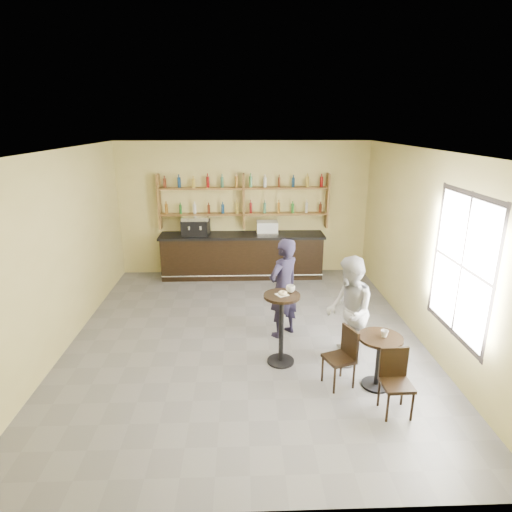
{
  "coord_description": "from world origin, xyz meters",
  "views": [
    {
      "loc": [
        -0.07,
        -6.71,
        3.62
      ],
      "look_at": [
        0.2,
        0.8,
        1.25
      ],
      "focal_mm": 30.0,
      "sensor_mm": 36.0,
      "label": 1
    }
  ],
  "objects_px": {
    "cafe_table": "(378,362)",
    "patron_second": "(349,311)",
    "espresso_machine": "(196,225)",
    "chair_west": "(339,358)",
    "pastry_case": "(267,228)",
    "chair_south": "(397,384)",
    "pedestal_table": "(281,329)",
    "man_main": "(283,288)",
    "bar_counter": "(242,255)"
  },
  "relations": [
    {
      "from": "cafe_table",
      "to": "patron_second",
      "type": "xyz_separation_m",
      "value": [
        -0.28,
        0.68,
        0.47
      ]
    },
    {
      "from": "espresso_machine",
      "to": "cafe_table",
      "type": "bearing_deg",
      "value": -49.55
    },
    {
      "from": "chair_west",
      "to": "pastry_case",
      "type": "bearing_deg",
      "value": 168.61
    },
    {
      "from": "cafe_table",
      "to": "patron_second",
      "type": "distance_m",
      "value": 0.87
    },
    {
      "from": "pastry_case",
      "to": "chair_south",
      "type": "relative_size",
      "value": 0.59
    },
    {
      "from": "pastry_case",
      "to": "chair_west",
      "type": "distance_m",
      "value": 4.71
    },
    {
      "from": "chair_west",
      "to": "chair_south",
      "type": "height_order",
      "value": "chair_west"
    },
    {
      "from": "cafe_table",
      "to": "chair_west",
      "type": "relative_size",
      "value": 0.9
    },
    {
      "from": "espresso_machine",
      "to": "pedestal_table",
      "type": "distance_m",
      "value": 4.35
    },
    {
      "from": "pastry_case",
      "to": "chair_south",
      "type": "xyz_separation_m",
      "value": [
        1.34,
        -5.24,
        -0.78
      ]
    },
    {
      "from": "man_main",
      "to": "pedestal_table",
      "type": "bearing_deg",
      "value": 42.0
    },
    {
      "from": "espresso_machine",
      "to": "cafe_table",
      "type": "xyz_separation_m",
      "value": [
        2.98,
        -4.64,
        -0.89
      ]
    },
    {
      "from": "bar_counter",
      "to": "man_main",
      "type": "relative_size",
      "value": 2.21
    },
    {
      "from": "cafe_table",
      "to": "patron_second",
      "type": "height_order",
      "value": "patron_second"
    },
    {
      "from": "man_main",
      "to": "cafe_table",
      "type": "bearing_deg",
      "value": 85.99
    },
    {
      "from": "bar_counter",
      "to": "espresso_machine",
      "type": "xyz_separation_m",
      "value": [
        -1.09,
        0.0,
        0.75
      ]
    },
    {
      "from": "espresso_machine",
      "to": "cafe_table",
      "type": "height_order",
      "value": "espresso_machine"
    },
    {
      "from": "chair_west",
      "to": "patron_second",
      "type": "distance_m",
      "value": 0.81
    },
    {
      "from": "espresso_machine",
      "to": "pedestal_table",
      "type": "bearing_deg",
      "value": -59.38
    },
    {
      "from": "cafe_table",
      "to": "chair_south",
      "type": "relative_size",
      "value": 0.91
    },
    {
      "from": "chair_south",
      "to": "patron_second",
      "type": "bearing_deg",
      "value": 102.76
    },
    {
      "from": "chair_west",
      "to": "chair_south",
      "type": "distance_m",
      "value": 0.88
    },
    {
      "from": "pastry_case",
      "to": "patron_second",
      "type": "relative_size",
      "value": 0.3
    },
    {
      "from": "pastry_case",
      "to": "man_main",
      "type": "xyz_separation_m",
      "value": [
        0.1,
        -3.04,
        -0.33
      ]
    },
    {
      "from": "bar_counter",
      "to": "chair_west",
      "type": "distance_m",
      "value": 4.78
    },
    {
      "from": "pastry_case",
      "to": "pedestal_table",
      "type": "xyz_separation_m",
      "value": [
        -0.02,
        -3.95,
        -0.64
      ]
    },
    {
      "from": "bar_counter",
      "to": "pastry_case",
      "type": "relative_size",
      "value": 7.63
    },
    {
      "from": "pastry_case",
      "to": "pedestal_table",
      "type": "relative_size",
      "value": 0.45
    },
    {
      "from": "bar_counter",
      "to": "pastry_case",
      "type": "height_order",
      "value": "pastry_case"
    },
    {
      "from": "man_main",
      "to": "patron_second",
      "type": "xyz_separation_m",
      "value": [
        0.91,
        -0.92,
        -0.02
      ]
    },
    {
      "from": "bar_counter",
      "to": "pastry_case",
      "type": "xyz_separation_m",
      "value": [
        0.6,
        0.0,
        0.68
      ]
    },
    {
      "from": "bar_counter",
      "to": "chair_west",
      "type": "bearing_deg",
      "value": -73.68
    },
    {
      "from": "man_main",
      "to": "chair_south",
      "type": "xyz_separation_m",
      "value": [
        1.24,
        -2.2,
        -0.45
      ]
    },
    {
      "from": "chair_west",
      "to": "patron_second",
      "type": "relative_size",
      "value": 0.5
    },
    {
      "from": "cafe_table",
      "to": "chair_west",
      "type": "height_order",
      "value": "chair_west"
    },
    {
      "from": "bar_counter",
      "to": "man_main",
      "type": "bearing_deg",
      "value": -77.06
    },
    {
      "from": "bar_counter",
      "to": "chair_west",
      "type": "height_order",
      "value": "bar_counter"
    },
    {
      "from": "espresso_machine",
      "to": "patron_second",
      "type": "relative_size",
      "value": 0.36
    },
    {
      "from": "bar_counter",
      "to": "cafe_table",
      "type": "height_order",
      "value": "bar_counter"
    },
    {
      "from": "bar_counter",
      "to": "espresso_machine",
      "type": "bearing_deg",
      "value": 180.0
    },
    {
      "from": "espresso_machine",
      "to": "pastry_case",
      "type": "relative_size",
      "value": 1.22
    },
    {
      "from": "bar_counter",
      "to": "patron_second",
      "type": "relative_size",
      "value": 2.27
    },
    {
      "from": "bar_counter",
      "to": "cafe_table",
      "type": "bearing_deg",
      "value": -67.79
    },
    {
      "from": "cafe_table",
      "to": "man_main",
      "type": "bearing_deg",
      "value": 126.8
    },
    {
      "from": "pedestal_table",
      "to": "cafe_table",
      "type": "xyz_separation_m",
      "value": [
        1.31,
        -0.68,
        -0.18
      ]
    },
    {
      "from": "bar_counter",
      "to": "pastry_case",
      "type": "distance_m",
      "value": 0.91
    },
    {
      "from": "bar_counter",
      "to": "patron_second",
      "type": "distance_m",
      "value": 4.28
    },
    {
      "from": "espresso_machine",
      "to": "man_main",
      "type": "xyz_separation_m",
      "value": [
        1.79,
        -3.04,
        -0.4
      ]
    },
    {
      "from": "cafe_table",
      "to": "pedestal_table",
      "type": "bearing_deg",
      "value": 152.5
    },
    {
      "from": "espresso_machine",
      "to": "pastry_case",
      "type": "height_order",
      "value": "espresso_machine"
    }
  ]
}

